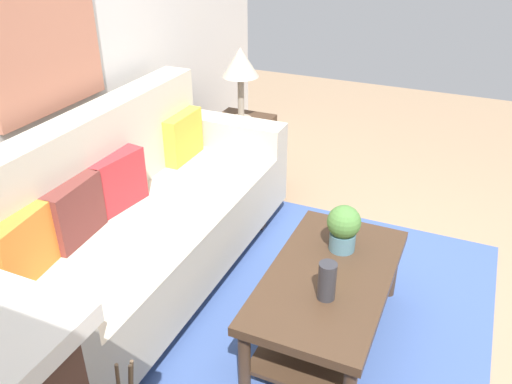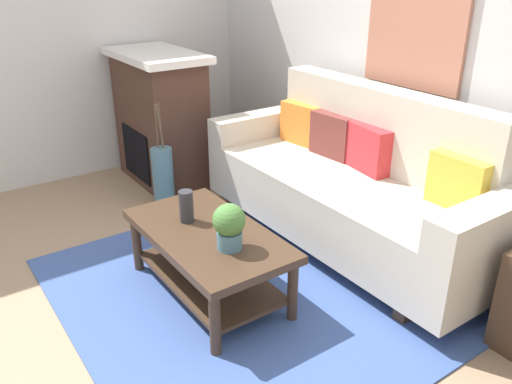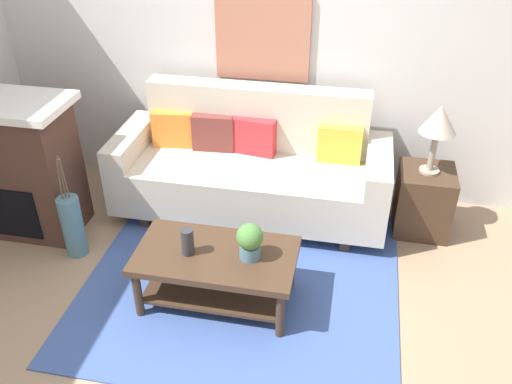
# 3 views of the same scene
# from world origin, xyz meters

# --- Properties ---
(ground_plane) EXTENTS (8.95, 8.95, 0.00)m
(ground_plane) POSITION_xyz_m (0.00, 0.00, 0.00)
(ground_plane) COLOR #9E7F60
(wall_back) EXTENTS (4.95, 0.10, 2.70)m
(wall_back) POSITION_xyz_m (0.00, 1.96, 1.35)
(wall_back) COLOR silver
(wall_back) RESTS_ON ground_plane
(wall_left) EXTENTS (0.10, 4.91, 2.70)m
(wall_left) POSITION_xyz_m (-2.53, 0.46, 1.35)
(wall_left) COLOR silver
(wall_left) RESTS_ON ground_plane
(area_rug) EXTENTS (2.29, 2.13, 0.01)m
(area_rug) POSITION_xyz_m (0.00, 0.50, 0.01)
(area_rug) COLOR #3D5693
(area_rug) RESTS_ON ground_plane
(couch) EXTENTS (2.29, 0.84, 1.08)m
(couch) POSITION_xyz_m (-0.12, 1.43, 0.43)
(couch) COLOR beige
(couch) RESTS_ON ground_plane
(throw_pillow_orange) EXTENTS (0.37, 0.16, 0.32)m
(throw_pillow_orange) POSITION_xyz_m (-0.84, 1.55, 0.68)
(throw_pillow_orange) COLOR orange
(throw_pillow_orange) RESTS_ON couch
(throw_pillow_maroon) EXTENTS (0.37, 0.15, 0.32)m
(throw_pillow_maroon) POSITION_xyz_m (-0.48, 1.55, 0.68)
(throw_pillow_maroon) COLOR brown
(throw_pillow_maroon) RESTS_ON couch
(throw_pillow_crimson) EXTENTS (0.37, 0.17, 0.32)m
(throw_pillow_crimson) POSITION_xyz_m (-0.12, 1.55, 0.68)
(throw_pillow_crimson) COLOR red
(throw_pillow_crimson) RESTS_ON couch
(throw_pillow_mustard) EXTENTS (0.36, 0.12, 0.32)m
(throw_pillow_mustard) POSITION_xyz_m (0.60, 1.55, 0.68)
(throw_pillow_mustard) COLOR gold
(throw_pillow_mustard) RESTS_ON couch
(coffee_table) EXTENTS (1.10, 0.60, 0.43)m
(coffee_table) POSITION_xyz_m (-0.13, 0.27, 0.31)
(coffee_table) COLOR #422D1E
(coffee_table) RESTS_ON ground_plane
(tabletop_vase) EXTENTS (0.09, 0.09, 0.20)m
(tabletop_vase) POSITION_xyz_m (-0.31, 0.24, 0.53)
(tabletop_vase) COLOR #2D2D33
(tabletop_vase) RESTS_ON coffee_table
(potted_plant_tabletop) EXTENTS (0.18, 0.18, 0.26)m
(potted_plant_tabletop) POSITION_xyz_m (0.11, 0.28, 0.57)
(potted_plant_tabletop) COLOR slate
(potted_plant_tabletop) RESTS_ON coffee_table
(fireplace) EXTENTS (1.02, 0.58, 1.16)m
(fireplace) POSITION_xyz_m (-1.93, 0.84, 0.59)
(fireplace) COLOR #472D23
(fireplace) RESTS_ON ground_plane
(floor_vase) EXTENTS (0.17, 0.17, 0.52)m
(floor_vase) POSITION_xyz_m (-1.37, 0.58, 0.26)
(floor_vase) COLOR slate
(floor_vase) RESTS_ON ground_plane
(floor_vase_branch_a) EXTENTS (0.03, 0.05, 0.36)m
(floor_vase_branch_a) POSITION_xyz_m (-1.35, 0.58, 0.70)
(floor_vase_branch_a) COLOR brown
(floor_vase_branch_a) RESTS_ON floor_vase
(floor_vase_branch_b) EXTENTS (0.02, 0.02, 0.36)m
(floor_vase_branch_b) POSITION_xyz_m (-1.38, 0.59, 0.70)
(floor_vase_branch_b) COLOR brown
(floor_vase_branch_b) RESTS_ON floor_vase
(floor_vase_branch_c) EXTENTS (0.05, 0.03, 0.36)m
(floor_vase_branch_c) POSITION_xyz_m (-1.38, 0.56, 0.70)
(floor_vase_branch_c) COLOR brown
(floor_vase_branch_c) RESTS_ON floor_vase
(framed_painting) EXTENTS (0.79, 0.03, 0.73)m
(framed_painting) POSITION_xyz_m (-0.12, 1.89, 1.42)
(framed_painting) COLOR #B77056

